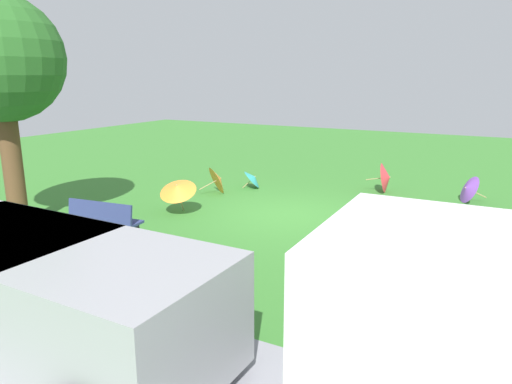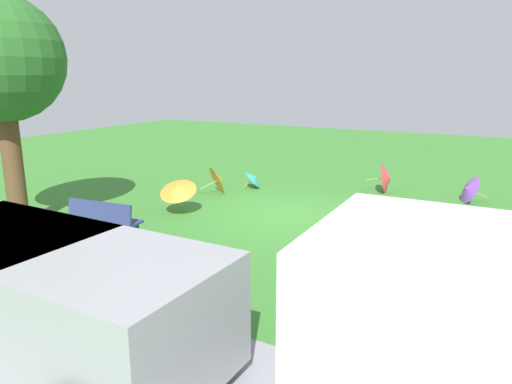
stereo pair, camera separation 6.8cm
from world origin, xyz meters
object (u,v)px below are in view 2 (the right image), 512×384
object	(u,v)px
shade_tree	(0,61)
parasol_orange_0	(177,188)
parasol_purple_1	(468,189)
parasol_purple_0	(443,234)
parasol_orange_1	(219,179)
parasol_teal_0	(254,178)
park_bench	(104,220)
van_dark	(38,287)
parasol_red_0	(387,178)
parasol_yellow_0	(362,238)
parasol_pink_0	(471,268)

from	to	relation	value
shade_tree	parasol_orange_0	world-z (taller)	shade_tree
parasol_purple_1	parasol_purple_0	bearing A→B (deg)	88.86
parasol_purple_0	parasol_orange_1	size ratio (longest dim) A/B	0.98
parasol_orange_0	parasol_teal_0	bearing A→B (deg)	-95.22
park_bench	parasol_purple_1	distance (m)	9.63
park_bench	shade_tree	bearing A→B (deg)	5.22
van_dark	parasol_orange_0	xyz separation A→B (m)	(2.41, -5.84, -0.24)
shade_tree	park_bench	bearing A→B (deg)	-174.78
parasol_orange_0	parasol_red_0	size ratio (longest dim) A/B	1.21
parasol_red_0	parasol_orange_1	xyz separation A→B (m)	(4.40, 2.49, -0.03)
park_bench	parasol_purple_1	bearing A→B (deg)	-132.26
parasol_red_0	parasol_yellow_0	distance (m)	6.18
parasol_pink_0	parasol_teal_0	xyz separation A→B (m)	(6.64, -4.65, -0.05)
shade_tree	parasol_teal_0	xyz separation A→B (m)	(-2.92, -6.05, -3.42)
park_bench	parasol_purple_1	world-z (taller)	park_bench
parasol_purple_1	parasol_orange_0	bearing A→B (deg)	36.63
parasol_orange_0	parasol_teal_0	xyz separation A→B (m)	(-0.31, -3.43, -0.35)
parasol_purple_1	parasol_teal_0	bearing A→B (deg)	12.18
parasol_orange_0	parasol_pink_0	distance (m)	7.07
parasol_orange_0	parasol_orange_1	bearing A→B (deg)	-83.00
parasol_orange_1	parasol_yellow_0	xyz separation A→B (m)	(-5.42, 3.60, 0.18)
parasol_orange_1	parasol_teal_0	world-z (taller)	parasol_orange_1
parasol_purple_1	parasol_pink_0	bearing A→B (deg)	95.56
van_dark	parasol_orange_1	distance (m)	8.63
shade_tree	parasol_orange_0	bearing A→B (deg)	-134.95
parasol_red_0	parasol_pink_0	size ratio (longest dim) A/B	0.87
van_dark	park_bench	size ratio (longest dim) A/B	2.82
parasol_orange_0	parasol_purple_1	distance (m)	7.95
parasol_orange_0	parasol_pink_0	xyz separation A→B (m)	(-6.96, 1.22, -0.30)
park_bench	van_dark	bearing A→B (deg)	126.08
shade_tree	parasol_red_0	distance (m)	10.56
van_dark	parasol_yellow_0	world-z (taller)	van_dark
van_dark	shade_tree	world-z (taller)	shade_tree
van_dark	parasol_red_0	xyz separation A→B (m)	(-1.70, -10.68, -0.45)
parasol_yellow_0	parasol_purple_0	bearing A→B (deg)	-123.69
parasol_yellow_0	shade_tree	bearing A→B (deg)	9.99
park_bench	parasol_orange_1	size ratio (longest dim) A/B	1.69
parasol_orange_0	parasol_orange_1	xyz separation A→B (m)	(0.29, -2.35, -0.25)
parasol_orange_0	park_bench	bearing A→B (deg)	87.60
parasol_purple_1	parasol_teal_0	size ratio (longest dim) A/B	1.08
parasol_purple_0	parasol_yellow_0	size ratio (longest dim) A/B	0.84
parasol_pink_0	shade_tree	bearing A→B (deg)	8.29
parasol_orange_0	parasol_purple_1	bearing A→B (deg)	-143.37
van_dark	parasol_red_0	size ratio (longest dim) A/B	4.96
park_bench	parasol_red_0	distance (m)	8.37
parasol_orange_1	parasol_pink_0	world-z (taller)	parasol_orange_1
shade_tree	parasol_purple_1	world-z (taller)	shade_tree
van_dark	shade_tree	bearing A→B (deg)	-32.66
park_bench	parasol_orange_0	size ratio (longest dim) A/B	1.45
parasol_pink_0	parasol_orange_0	bearing A→B (deg)	-9.96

